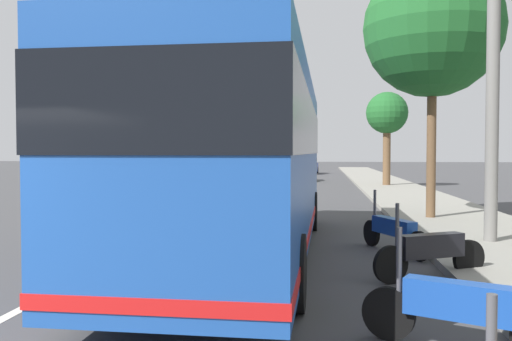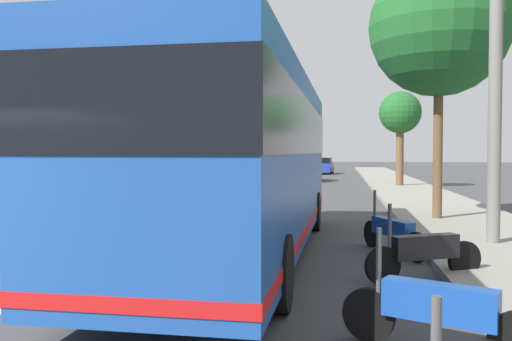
{
  "view_description": "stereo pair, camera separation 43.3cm",
  "coord_description": "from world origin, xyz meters",
  "px_view_note": "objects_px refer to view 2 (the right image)",
  "views": [
    {
      "loc": [
        -2.92,
        -3.87,
        2.04
      ],
      "look_at": [
        8.85,
        -2.38,
        1.63
      ],
      "focal_mm": 37.13,
      "sensor_mm": 36.0,
      "label": 1
    },
    {
      "loc": [
        -2.86,
        -4.3,
        2.04
      ],
      "look_at": [
        8.85,
        -2.38,
        1.63
      ],
      "focal_mm": 37.13,
      "sensor_mm": 36.0,
      "label": 2
    }
  ],
  "objects_px": {
    "car_far_distant": "(270,166)",
    "roadside_tree_mid_block": "(439,27)",
    "motorcycle_far_end": "(438,311)",
    "car_behind_bus": "(308,171)",
    "car_oncoming": "(322,166)",
    "utility_pole": "(495,92)",
    "motorcycle_nearest_curb": "(392,231)",
    "coach_bus": "(242,155)",
    "roadside_tree_far_block": "(400,114)",
    "motorcycle_by_tree": "(424,252)"
  },
  "relations": [
    {
      "from": "motorcycle_by_tree",
      "to": "roadside_tree_mid_block",
      "type": "bearing_deg",
      "value": -128.69
    },
    {
      "from": "car_behind_bus",
      "to": "car_oncoming",
      "type": "relative_size",
      "value": 0.98
    },
    {
      "from": "motorcycle_by_tree",
      "to": "car_behind_bus",
      "type": "xyz_separation_m",
      "value": [
        28.9,
        3.67,
        0.25
      ]
    },
    {
      "from": "motorcycle_far_end",
      "to": "car_behind_bus",
      "type": "xyz_separation_m",
      "value": [
        32.05,
        3.33,
        0.26
      ]
    },
    {
      "from": "car_behind_bus",
      "to": "car_oncoming",
      "type": "xyz_separation_m",
      "value": [
        12.58,
        -0.5,
        0.01
      ]
    },
    {
      "from": "car_far_distant",
      "to": "roadside_tree_mid_block",
      "type": "bearing_deg",
      "value": 11.53
    },
    {
      "from": "motorcycle_nearest_curb",
      "to": "roadside_tree_mid_block",
      "type": "distance_m",
      "value": 7.39
    },
    {
      "from": "motorcycle_far_end",
      "to": "car_behind_bus",
      "type": "distance_m",
      "value": 32.22
    },
    {
      "from": "motorcycle_by_tree",
      "to": "motorcycle_nearest_curb",
      "type": "distance_m",
      "value": 2.26
    },
    {
      "from": "car_oncoming",
      "to": "coach_bus",
      "type": "bearing_deg",
      "value": -176.94
    },
    {
      "from": "car_oncoming",
      "to": "roadside_tree_far_block",
      "type": "xyz_separation_m",
      "value": [
        -18.77,
        -5.14,
        3.47
      ]
    },
    {
      "from": "motorcycle_far_end",
      "to": "roadside_tree_far_block",
      "type": "bearing_deg",
      "value": -70.44
    },
    {
      "from": "motorcycle_nearest_curb",
      "to": "car_behind_bus",
      "type": "relative_size",
      "value": 0.48
    },
    {
      "from": "car_far_distant",
      "to": "motorcycle_by_tree",
      "type": "bearing_deg",
      "value": 6.84
    },
    {
      "from": "motorcycle_nearest_curb",
      "to": "car_far_distant",
      "type": "xyz_separation_m",
      "value": [
        38.06,
        7.69,
        0.26
      ]
    },
    {
      "from": "motorcycle_far_end",
      "to": "car_behind_bus",
      "type": "relative_size",
      "value": 0.44
    },
    {
      "from": "coach_bus",
      "to": "roadside_tree_far_block",
      "type": "bearing_deg",
      "value": -13.25
    },
    {
      "from": "car_oncoming",
      "to": "roadside_tree_mid_block",
      "type": "distance_m",
      "value": 34.87
    },
    {
      "from": "car_behind_bus",
      "to": "roadside_tree_mid_block",
      "type": "distance_m",
      "value": 22.76
    },
    {
      "from": "coach_bus",
      "to": "car_far_distant",
      "type": "relative_size",
      "value": 2.34
    },
    {
      "from": "motorcycle_far_end",
      "to": "roadside_tree_far_block",
      "type": "xyz_separation_m",
      "value": [
        25.86,
        -2.31,
        3.74
      ]
    },
    {
      "from": "motorcycle_nearest_curb",
      "to": "coach_bus",
      "type": "bearing_deg",
      "value": 76.88
    },
    {
      "from": "coach_bus",
      "to": "motorcycle_far_end",
      "type": "relative_size",
      "value": 5.85
    },
    {
      "from": "motorcycle_far_end",
      "to": "utility_pole",
      "type": "distance_m",
      "value": 7.23
    },
    {
      "from": "motorcycle_nearest_curb",
      "to": "car_oncoming",
      "type": "relative_size",
      "value": 0.47
    },
    {
      "from": "motorcycle_far_end",
      "to": "motorcycle_nearest_curb",
      "type": "relative_size",
      "value": 0.92
    },
    {
      "from": "coach_bus",
      "to": "roadside_tree_far_block",
      "type": "relative_size",
      "value": 2.02
    },
    {
      "from": "roadside_tree_far_block",
      "to": "motorcycle_nearest_curb",
      "type": "bearing_deg",
      "value": 173.69
    },
    {
      "from": "motorcycle_far_end",
      "to": "car_behind_bus",
      "type": "bearing_deg",
      "value": -59.4
    },
    {
      "from": "motorcycle_by_tree",
      "to": "roadside_tree_far_block",
      "type": "distance_m",
      "value": 23.1
    },
    {
      "from": "utility_pole",
      "to": "motorcycle_far_end",
      "type": "bearing_deg",
      "value": 160.78
    },
    {
      "from": "motorcycle_far_end",
      "to": "car_behind_bus",
      "type": "height_order",
      "value": "car_behind_bus"
    },
    {
      "from": "coach_bus",
      "to": "roadside_tree_mid_block",
      "type": "xyz_separation_m",
      "value": [
        5.67,
        -4.66,
        3.61
      ]
    },
    {
      "from": "car_far_distant",
      "to": "utility_pole",
      "type": "distance_m",
      "value": 38.54
    },
    {
      "from": "motorcycle_nearest_curb",
      "to": "car_far_distant",
      "type": "distance_m",
      "value": 38.83
    },
    {
      "from": "car_oncoming",
      "to": "car_far_distant",
      "type": "bearing_deg",
      "value": 106.89
    },
    {
      "from": "motorcycle_nearest_curb",
      "to": "car_behind_bus",
      "type": "bearing_deg",
      "value": -18.4
    },
    {
      "from": "car_behind_bus",
      "to": "roadside_tree_mid_block",
      "type": "height_order",
      "value": "roadside_tree_mid_block"
    },
    {
      "from": "car_far_distant",
      "to": "roadside_tree_far_block",
      "type": "distance_m",
      "value": 20.51
    },
    {
      "from": "motorcycle_far_end",
      "to": "roadside_tree_mid_block",
      "type": "bearing_deg",
      "value": -74.94
    },
    {
      "from": "coach_bus",
      "to": "car_oncoming",
      "type": "bearing_deg",
      "value": 0.5
    },
    {
      "from": "roadside_tree_mid_block",
      "to": "roadside_tree_far_block",
      "type": "bearing_deg",
      "value": -2.03
    },
    {
      "from": "car_far_distant",
      "to": "car_oncoming",
      "type": "distance_m",
      "value": 4.95
    },
    {
      "from": "motorcycle_by_tree",
      "to": "roadside_tree_far_block",
      "type": "bearing_deg",
      "value": -122.54
    },
    {
      "from": "motorcycle_by_tree",
      "to": "car_behind_bus",
      "type": "distance_m",
      "value": 29.13
    },
    {
      "from": "car_far_distant",
      "to": "roadside_tree_mid_block",
      "type": "relative_size",
      "value": 0.63
    },
    {
      "from": "coach_bus",
      "to": "motorcycle_nearest_curb",
      "type": "bearing_deg",
      "value": -76.9
    },
    {
      "from": "motorcycle_far_end",
      "to": "utility_pole",
      "type": "xyz_separation_m",
      "value": [
        6.28,
        -2.19,
        2.84
      ]
    },
    {
      "from": "motorcycle_far_end",
      "to": "car_far_distant",
      "type": "distance_m",
      "value": 44.12
    },
    {
      "from": "motorcycle_nearest_curb",
      "to": "roadside_tree_far_block",
      "type": "relative_size",
      "value": 0.38
    }
  ]
}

